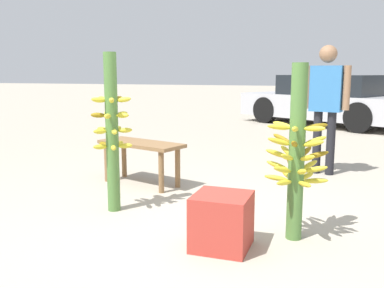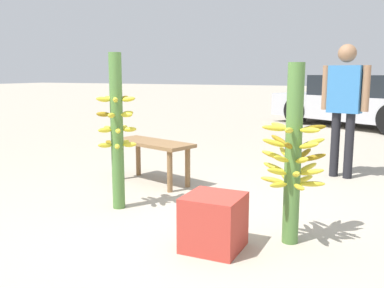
# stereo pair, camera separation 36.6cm
# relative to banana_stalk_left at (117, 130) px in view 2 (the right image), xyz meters

# --- Properties ---
(ground_plane) EXTENTS (80.00, 80.00, 0.00)m
(ground_plane) POSITION_rel_banana_stalk_left_xyz_m (0.80, -0.28, -0.76)
(ground_plane) COLOR #A89E8C
(banana_stalk_left) EXTENTS (0.38, 0.38, 1.47)m
(banana_stalk_left) POSITION_rel_banana_stalk_left_xyz_m (0.00, 0.00, 0.00)
(banana_stalk_left) COLOR #4C7A38
(banana_stalk_left) RESTS_ON ground_plane
(banana_stalk_center) EXTENTS (0.49, 0.49, 1.36)m
(banana_stalk_center) POSITION_rel_banana_stalk_left_xyz_m (1.68, -0.16, -0.08)
(banana_stalk_center) COLOR #4C7A38
(banana_stalk_center) RESTS_ON ground_plane
(vendor_person) EXTENTS (0.58, 0.26, 1.62)m
(vendor_person) POSITION_rel_banana_stalk_left_xyz_m (1.80, 2.19, 0.22)
(vendor_person) COLOR black
(vendor_person) RESTS_ON ground_plane
(market_bench) EXTENTS (1.11, 0.68, 0.50)m
(market_bench) POSITION_rel_banana_stalk_left_xyz_m (-0.18, 0.96, -0.35)
(market_bench) COLOR olive
(market_bench) RESTS_ON ground_plane
(parked_car) EXTENTS (4.43, 3.49, 1.23)m
(parked_car) POSITION_rel_banana_stalk_left_xyz_m (1.67, 7.67, -0.15)
(parked_car) COLOR #B7B7BC
(parked_car) RESTS_ON ground_plane
(produce_crate) EXTENTS (0.41, 0.41, 0.41)m
(produce_crate) POSITION_rel_banana_stalk_left_xyz_m (1.19, -0.52, -0.55)
(produce_crate) COLOR #B2382D
(produce_crate) RESTS_ON ground_plane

